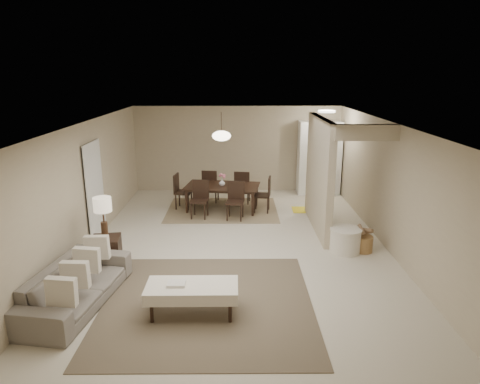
{
  "coord_description": "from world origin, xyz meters",
  "views": [
    {
      "loc": [
        -0.01,
        -7.93,
        3.43
      ],
      "look_at": [
        0.05,
        0.55,
        1.05
      ],
      "focal_mm": 32.0,
      "sensor_mm": 36.0,
      "label": 1
    }
  ],
  "objects_px": {
    "pantry_cabinet": "(319,158)",
    "ottoman_bench": "(192,291)",
    "wicker_basket": "(363,244)",
    "sofa": "(77,285)",
    "dining_table": "(222,198)",
    "round_pouf": "(345,240)",
    "side_table": "(107,252)"
  },
  "relations": [
    {
      "from": "pantry_cabinet",
      "to": "ottoman_bench",
      "type": "relative_size",
      "value": 1.58
    },
    {
      "from": "ottoman_bench",
      "to": "wicker_basket",
      "type": "distance_m",
      "value": 3.89
    },
    {
      "from": "sofa",
      "to": "ottoman_bench",
      "type": "distance_m",
      "value": 1.81
    },
    {
      "from": "sofa",
      "to": "wicker_basket",
      "type": "xyz_separation_m",
      "value": [
        4.93,
        1.98,
        -0.16
      ]
    },
    {
      "from": "dining_table",
      "to": "round_pouf",
      "type": "bearing_deg",
      "value": -38.12
    },
    {
      "from": "sofa",
      "to": "side_table",
      "type": "distance_m",
      "value": 1.36
    },
    {
      "from": "ottoman_bench",
      "to": "side_table",
      "type": "distance_m",
      "value": 2.4
    },
    {
      "from": "sofa",
      "to": "side_table",
      "type": "xyz_separation_m",
      "value": [
        0.05,
        1.36,
        -0.05
      ]
    },
    {
      "from": "sofa",
      "to": "wicker_basket",
      "type": "height_order",
      "value": "sofa"
    },
    {
      "from": "pantry_cabinet",
      "to": "wicker_basket",
      "type": "bearing_deg",
      "value": -88.21
    },
    {
      "from": "side_table",
      "to": "wicker_basket",
      "type": "relative_size",
      "value": 1.47
    },
    {
      "from": "round_pouf",
      "to": "dining_table",
      "type": "xyz_separation_m",
      "value": [
        -2.52,
        2.67,
        0.09
      ]
    },
    {
      "from": "side_table",
      "to": "round_pouf",
      "type": "height_order",
      "value": "side_table"
    },
    {
      "from": "pantry_cabinet",
      "to": "round_pouf",
      "type": "height_order",
      "value": "pantry_cabinet"
    },
    {
      "from": "wicker_basket",
      "to": "dining_table",
      "type": "xyz_separation_m",
      "value": [
        -2.88,
        2.65,
        0.17
      ]
    },
    {
      "from": "dining_table",
      "to": "side_table",
      "type": "bearing_deg",
      "value": -113.02
    },
    {
      "from": "wicker_basket",
      "to": "round_pouf",
      "type": "bearing_deg",
      "value": -177.4
    },
    {
      "from": "dining_table",
      "to": "sofa",
      "type": "bearing_deg",
      "value": -105.41
    },
    {
      "from": "side_table",
      "to": "round_pouf",
      "type": "xyz_separation_m",
      "value": [
        4.52,
        0.6,
        -0.03
      ]
    },
    {
      "from": "round_pouf",
      "to": "side_table",
      "type": "bearing_deg",
      "value": -172.46
    },
    {
      "from": "pantry_cabinet",
      "to": "ottoman_bench",
      "type": "distance_m",
      "value": 7.21
    },
    {
      "from": "sofa",
      "to": "ottoman_bench",
      "type": "xyz_separation_m",
      "value": [
        1.78,
        -0.3,
        0.06
      ]
    },
    {
      "from": "ottoman_bench",
      "to": "wicker_basket",
      "type": "bearing_deg",
      "value": 35.52
    },
    {
      "from": "dining_table",
      "to": "wicker_basket",
      "type": "bearing_deg",
      "value": -34.09
    },
    {
      "from": "round_pouf",
      "to": "sofa",
      "type": "bearing_deg",
      "value": -156.8
    },
    {
      "from": "pantry_cabinet",
      "to": "ottoman_bench",
      "type": "height_order",
      "value": "pantry_cabinet"
    },
    {
      "from": "sofa",
      "to": "round_pouf",
      "type": "distance_m",
      "value": 4.97
    },
    {
      "from": "pantry_cabinet",
      "to": "sofa",
      "type": "xyz_separation_m",
      "value": [
        -4.8,
        -6.21,
        -0.73
      ]
    },
    {
      "from": "pantry_cabinet",
      "to": "round_pouf",
      "type": "relative_size",
      "value": 3.41
    },
    {
      "from": "side_table",
      "to": "wicker_basket",
      "type": "distance_m",
      "value": 4.92
    },
    {
      "from": "side_table",
      "to": "dining_table",
      "type": "bearing_deg",
      "value": 58.43
    },
    {
      "from": "wicker_basket",
      "to": "dining_table",
      "type": "relative_size",
      "value": 0.2
    }
  ]
}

